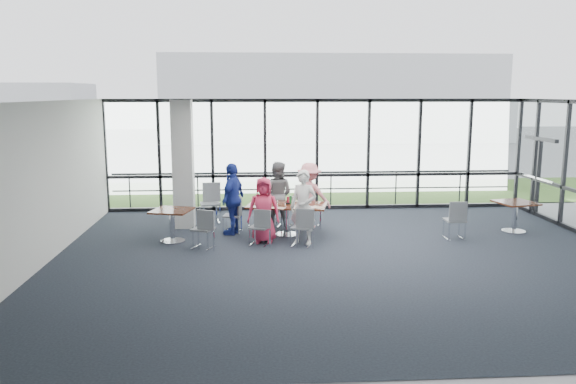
{
  "coord_description": "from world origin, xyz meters",
  "views": [
    {
      "loc": [
        -1.92,
        -11.05,
        3.35
      ],
      "look_at": [
        -1.06,
        1.68,
        1.1
      ],
      "focal_mm": 35.0,
      "sensor_mm": 36.0,
      "label": 1
    }
  ],
  "objects": [
    {
      "name": "wall_front",
      "position": [
        0.0,
        -5.0,
        1.6
      ],
      "size": [
        12.0,
        0.1,
        3.2
      ],
      "primitive_type": "cube",
      "color": "silver",
      "rests_on": "ground"
    },
    {
      "name": "green_bottle",
      "position": [
        -0.98,
        2.01,
        0.85
      ],
      "size": [
        0.05,
        0.05,
        0.2
      ],
      "primitive_type": "cylinder",
      "color": "#1F7B31",
      "rests_on": "main_table"
    },
    {
      "name": "ketchup_bottle",
      "position": [
        -1.04,
        2.01,
        0.84
      ],
      "size": [
        0.06,
        0.06,
        0.18
      ],
      "primitive_type": "cylinder",
      "color": "maroon",
      "rests_on": "main_table"
    },
    {
      "name": "hangar_aux",
      "position": [
        -18.0,
        28.0,
        2.0
      ],
      "size": [
        10.0,
        6.0,
        4.0
      ],
      "primitive_type": "cube",
      "color": "silver",
      "rests_on": "ground"
    },
    {
      "name": "diner_far_right",
      "position": [
        -0.46,
        2.69,
        0.82
      ],
      "size": [
        1.19,
        0.88,
        1.65
      ],
      "primitive_type": "imported",
      "rotation": [
        0.0,
        0.0,
        2.8
      ],
      "color": "pink",
      "rests_on": "ground"
    },
    {
      "name": "chair_main_nl",
      "position": [
        -1.74,
        1.12,
        0.41
      ],
      "size": [
        0.52,
        0.52,
        0.82
      ],
      "primitive_type": null,
      "rotation": [
        0.0,
        0.0,
        -0.37
      ],
      "color": "slate",
      "rests_on": "ground"
    },
    {
      "name": "guard_rail",
      "position": [
        0.0,
        5.6,
        0.5
      ],
      "size": [
        12.0,
        0.06,
        0.06
      ],
      "primitive_type": "cylinder",
      "rotation": [
        0.0,
        1.57,
        0.0
      ],
      "color": "#2D2D33",
      "rests_on": "ground"
    },
    {
      "name": "diner_near_right",
      "position": [
        -0.75,
        1.18,
        0.84
      ],
      "size": [
        0.75,
        0.68,
        1.68
      ],
      "primitive_type": "imported",
      "rotation": [
        0.0,
        0.0,
        -0.48
      ],
      "color": "silver",
      "rests_on": "ground"
    },
    {
      "name": "floor",
      "position": [
        0.0,
        0.0,
        -0.01
      ],
      "size": [
        12.0,
        10.0,
        0.02
      ],
      "primitive_type": "cube",
      "color": "black",
      "rests_on": "ground"
    },
    {
      "name": "main_table",
      "position": [
        -1.06,
        1.98,
        0.62
      ],
      "size": [
        2.02,
        1.39,
        0.75
      ],
      "rotation": [
        0.0,
        0.0,
        -0.22
      ],
      "color": "#3D1C11",
      "rests_on": "ground"
    },
    {
      "name": "plate_fr",
      "position": [
        -0.59,
        2.18,
        0.76
      ],
      "size": [
        0.26,
        0.26,
        0.01
      ],
      "primitive_type": "cylinder",
      "color": "white",
      "rests_on": "main_table"
    },
    {
      "name": "tumbler_a",
      "position": [
        -1.32,
        1.83,
        0.82
      ],
      "size": [
        0.07,
        0.07,
        0.13
      ],
      "primitive_type": "cylinder",
      "color": "white",
      "rests_on": "main_table"
    },
    {
      "name": "apron",
      "position": [
        0.0,
        10.0,
        -0.02
      ],
      "size": [
        80.0,
        70.0,
        0.02
      ],
      "primitive_type": "cube",
      "color": "gray",
      "rests_on": "ground"
    },
    {
      "name": "exit_door",
      "position": [
        6.0,
        3.75,
        1.05
      ],
      "size": [
        0.12,
        1.6,
        2.1
      ],
      "primitive_type": "cube",
      "color": "black",
      "rests_on": "ground"
    },
    {
      "name": "tumbler_d",
      "position": [
        -1.74,
        2.03,
        0.83
      ],
      "size": [
        0.08,
        0.08,
        0.15
      ],
      "primitive_type": "cylinder",
      "color": "white",
      "rests_on": "main_table"
    },
    {
      "name": "ceiling",
      "position": [
        0.0,
        0.0,
        3.2
      ],
      "size": [
        12.0,
        10.0,
        0.04
      ],
      "primitive_type": "cube",
      "color": "white",
      "rests_on": "ground"
    },
    {
      "name": "plate_end",
      "position": [
        -1.81,
        2.17,
        0.76
      ],
      "size": [
        0.24,
        0.24,
        0.01
      ],
      "primitive_type": "cylinder",
      "color": "white",
      "rests_on": "main_table"
    },
    {
      "name": "menu_c",
      "position": [
        -0.85,
        2.36,
        0.75
      ],
      "size": [
        0.33,
        0.28,
        0.0
      ],
      "primitive_type": "cube",
      "rotation": [
        0.0,
        0.0,
        0.4
      ],
      "color": "beige",
      "rests_on": "main_table"
    },
    {
      "name": "menu_b",
      "position": [
        -0.4,
        1.59,
        0.75
      ],
      "size": [
        0.38,
        0.39,
        0.0
      ],
      "primitive_type": "cube",
      "rotation": [
        0.0,
        0.0,
        -0.87
      ],
      "color": "beige",
      "rests_on": "main_table"
    },
    {
      "name": "chair_main_end",
      "position": [
        -2.38,
        2.33,
        0.42
      ],
      "size": [
        0.47,
        0.47,
        0.84
      ],
      "primitive_type": null,
      "rotation": [
        0.0,
        0.0,
        -1.74
      ],
      "color": "slate",
      "rests_on": "ground"
    },
    {
      "name": "side_table_left",
      "position": [
        -3.72,
        1.55,
        0.63
      ],
      "size": [
        1.01,
        1.01,
        0.75
      ],
      "rotation": [
        0.0,
        0.0,
        -0.25
      ],
      "color": "#3D1C11",
      "rests_on": "ground"
    },
    {
      "name": "chair_spare_lb",
      "position": [
        -2.99,
        3.43,
        0.5
      ],
      "size": [
        0.56,
        0.56,
        1.0
      ],
      "primitive_type": null,
      "rotation": [
        0.0,
        0.0,
        3.29
      ],
      "color": "slate",
      "rests_on": "ground"
    },
    {
      "name": "hangar_main",
      "position": [
        4.0,
        32.0,
        3.0
      ],
      "size": [
        24.0,
        10.0,
        6.0
      ],
      "primitive_type": "cube",
      "color": "silver",
      "rests_on": "ground"
    },
    {
      "name": "diner_near_left",
      "position": [
        -1.64,
        1.37,
        0.75
      ],
      "size": [
        0.78,
        0.56,
        1.49
      ],
      "primitive_type": "imported",
      "rotation": [
        0.0,
        0.0,
        -0.13
      ],
      "color": "#CD2D50",
      "rests_on": "ground"
    },
    {
      "name": "chair_spare_r",
      "position": [
        2.79,
        1.35,
        0.45
      ],
      "size": [
        0.45,
        0.45,
        0.9
      ],
      "primitive_type": null,
      "rotation": [
        0.0,
        0.0,
        0.02
      ],
      "color": "slate",
      "rests_on": "ground"
    },
    {
      "name": "plate_nl",
      "position": [
        -1.63,
        1.79,
        0.76
      ],
      "size": [
        0.25,
        0.25,
        0.01
      ],
      "primitive_type": "cylinder",
      "color": "white",
      "rests_on": "main_table"
    },
    {
      "name": "diner_far_left",
      "position": [
        -1.26,
        2.88,
        0.83
      ],
      "size": [
        0.93,
        0.74,
        1.66
      ],
      "primitive_type": "imported",
      "rotation": [
        0.0,
        0.0,
        2.81
      ],
      "color": "slate",
      "rests_on": "ground"
    },
    {
      "name": "side_table_right",
      "position": [
        4.5,
        1.92,
        0.63
      ],
      "size": [
        1.02,
        1.02,
        0.75
      ],
      "rotation": [
        0.0,
        0.0,
        0.22
      ],
      "color": "#3D1C11",
      "rests_on": "ground"
    },
    {
      "name": "curtain_wall_back",
      "position": [
        0.0,
        5.0,
        1.6
      ],
      "size": [
        12.0,
        0.1,
        3.2
      ],
      "primitive_type": "cube",
      "color": "white",
      "rests_on": "ground"
    },
    {
      "name": "plate_fl",
      "position": [
        -1.49,
        2.43,
        0.76
      ],
      "size": [
        0.26,
        0.26,
        0.01
      ],
      "primitive_type": "cylinder",
      "color": "white",
      "rests_on": "main_table"
    },
    {
      "name": "chair_main_nr",
      "position": [
        -0.81,
        0.99,
        0.43
      ],
      "size": [
        0.53,
        0.53,
        0.85
      ],
      "primitive_type": null,
      "rotation": [
        0.0,
        0.0,
        -0.33
      ],
      "color": "slate",
      "rests_on": "ground"
    },
    {
      "name": "wall_left",
      "position": [
        -6.0,
        0.0,
        1.6
      ],
      "size": [
        0.1,
        10.0,
        3.2
      ],
      "primitive_type": "cube",
      "color": "silver",
      "rests_on": "ground"
    },
    {
      "name": "tumbler_b",
      "position": [
        -0.84,
        1.71,
        0.81
      ],
      "size": [
        0.06,
        0.06,
        0.13
      ],
      "primitive_type": "cylinder",
      "color": "white",
      "rests_on": "main_table"
    },
    {
      "name": "structural_column",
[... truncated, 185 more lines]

